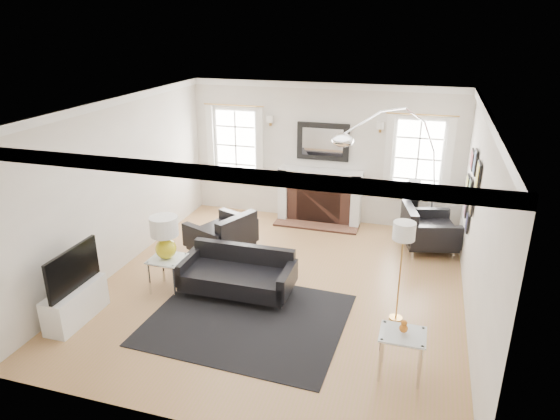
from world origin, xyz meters
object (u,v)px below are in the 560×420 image
(fireplace, at_px, (320,197))
(gourd_lamp, at_px, (165,235))
(arc_floor_lamp, at_px, (391,172))
(coffee_table, at_px, (221,257))
(sofa, at_px, (238,274))
(armchair_left, at_px, (224,236))
(armchair_right, at_px, (426,231))

(fireplace, relative_size, gourd_lamp, 2.54)
(gourd_lamp, height_order, arc_floor_lamp, arc_floor_lamp)
(gourd_lamp, bearing_deg, coffee_table, 49.93)
(fireplace, distance_m, sofa, 3.20)
(sofa, height_order, arc_floor_lamp, arc_floor_lamp)
(armchair_left, bearing_deg, arc_floor_lamp, 24.72)
(sofa, bearing_deg, fireplace, 79.78)
(armchair_right, height_order, gourd_lamp, gourd_lamp)
(gourd_lamp, bearing_deg, fireplace, 64.37)
(coffee_table, relative_size, gourd_lamp, 1.15)
(fireplace, relative_size, armchair_left, 1.33)
(sofa, height_order, armchair_right, armchair_right)
(arc_floor_lamp, bearing_deg, fireplace, 150.75)
(armchair_right, bearing_deg, sofa, -138.49)
(fireplace, bearing_deg, arc_floor_lamp, -29.25)
(fireplace, xyz_separation_m, arc_floor_lamp, (1.43, -0.80, 0.88))
(fireplace, bearing_deg, gourd_lamp, -115.63)
(fireplace, height_order, sofa, fireplace)
(armchair_left, distance_m, armchair_right, 3.63)
(armchair_right, xyz_separation_m, coffee_table, (-3.17, -1.94, -0.06))
(gourd_lamp, relative_size, arc_floor_lamp, 0.25)
(armchair_right, distance_m, arc_floor_lamp, 1.27)
(arc_floor_lamp, bearing_deg, armchair_left, -155.28)
(fireplace, distance_m, coffee_table, 2.89)
(sofa, xyz_separation_m, armchair_right, (2.70, 2.39, 0.07))
(sofa, relative_size, armchair_left, 1.35)
(armchair_left, xyz_separation_m, gourd_lamp, (-0.37, -1.35, 0.55))
(fireplace, height_order, gourd_lamp, gourd_lamp)
(armchair_left, height_order, coffee_table, armchair_left)
(sofa, xyz_separation_m, coffee_table, (-0.47, 0.45, 0.01))
(armchair_left, relative_size, arc_floor_lamp, 0.48)
(arc_floor_lamp, bearing_deg, armchair_right, 3.86)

